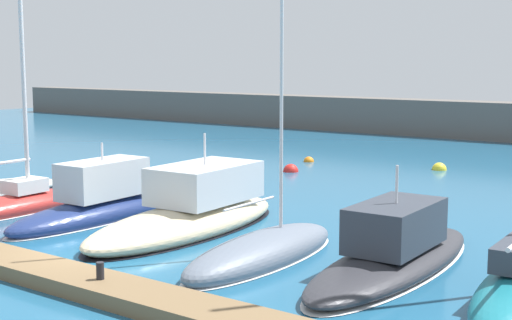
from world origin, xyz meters
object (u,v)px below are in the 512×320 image
object	(u,v)px
motorboat_charcoal_sixth	(395,252)
mooring_buoy_red	(291,172)
mooring_buoy_orange	(309,162)
dock_bollard	(100,271)
sailboat_red_second	(20,200)
sailboat_slate_fifth	(263,252)
mooring_buoy_yellow	(439,170)
motorboat_sand_fourth	(191,212)
motorboat_navy_third	(101,204)

from	to	relation	value
motorboat_charcoal_sixth	mooring_buoy_red	size ratio (longest dim) A/B	11.38
mooring_buoy_orange	dock_bollard	xyz separation A→B (m)	(8.70, -23.80, 0.63)
sailboat_red_second	sailboat_slate_fifth	bearing A→B (deg)	-93.13
sailboat_red_second	mooring_buoy_yellow	xyz separation A→B (m)	(9.04, 20.15, -0.44)
mooring_buoy_red	dock_bollard	xyz separation A→B (m)	(7.45, -19.99, 0.63)
sailboat_slate_fifth	mooring_buoy_red	distance (m)	17.43
motorboat_charcoal_sixth	sailboat_red_second	bearing A→B (deg)	93.45
mooring_buoy_yellow	mooring_buoy_red	size ratio (longest dim) A/B	0.97
sailboat_slate_fifth	mooring_buoy_yellow	xyz separation A→B (m)	(-2.74, 20.27, -0.25)
mooring_buoy_red	mooring_buoy_orange	bearing A→B (deg)	108.17
motorboat_sand_fourth	mooring_buoy_red	size ratio (longest dim) A/B	11.65
sailboat_slate_fifth	mooring_buoy_red	size ratio (longest dim) A/B	16.30
motorboat_sand_fourth	motorboat_charcoal_sixth	distance (m)	7.93
mooring_buoy_yellow	dock_bollard	xyz separation A→B (m)	(1.29, -25.27, 0.63)
sailboat_red_second	motorboat_navy_third	bearing A→B (deg)	-76.28
motorboat_navy_third	motorboat_charcoal_sixth	distance (m)	11.83
mooring_buoy_yellow	dock_bollard	world-z (taller)	dock_bollard
mooring_buoy_red	dock_bollard	distance (m)	21.34
motorboat_sand_fourth	motorboat_charcoal_sixth	world-z (taller)	motorboat_sand_fourth
mooring_buoy_orange	sailboat_red_second	bearing A→B (deg)	-94.97
sailboat_red_second	mooring_buoy_red	bearing A→B (deg)	-13.51
motorboat_charcoal_sixth	dock_bollard	xyz separation A→B (m)	(-5.01, -6.46, 0.13)
motorboat_navy_third	mooring_buoy_red	xyz separation A→B (m)	(-0.64, 13.85, -0.56)
motorboat_sand_fourth	mooring_buoy_orange	bearing A→B (deg)	16.35
motorboat_charcoal_sixth	mooring_buoy_yellow	world-z (taller)	motorboat_charcoal_sixth
motorboat_charcoal_sixth	sailboat_slate_fifth	bearing A→B (deg)	110.71
mooring_buoy_orange	mooring_buoy_yellow	bearing A→B (deg)	11.26
sailboat_slate_fifth	mooring_buoy_yellow	size ratio (longest dim) A/B	16.90
sailboat_slate_fifth	mooring_buoy_red	bearing A→B (deg)	29.13
motorboat_navy_third	mooring_buoy_orange	world-z (taller)	motorboat_navy_third
motorboat_sand_fourth	motorboat_charcoal_sixth	bearing A→B (deg)	-94.84
mooring_buoy_yellow	motorboat_charcoal_sixth	bearing A→B (deg)	-71.48
motorboat_charcoal_sixth	motorboat_navy_third	bearing A→B (deg)	89.98
sailboat_slate_fifth	mooring_buoy_orange	world-z (taller)	sailboat_slate_fifth
mooring_buoy_yellow	mooring_buoy_orange	xyz separation A→B (m)	(-7.41, -1.47, 0.00)
motorboat_charcoal_sixth	mooring_buoy_yellow	xyz separation A→B (m)	(-6.30, 18.81, -0.50)
sailboat_red_second	mooring_buoy_orange	world-z (taller)	sailboat_red_second
mooring_buoy_yellow	sailboat_slate_fifth	bearing A→B (deg)	-82.31
mooring_buoy_orange	sailboat_slate_fifth	bearing A→B (deg)	-61.63
motorboat_navy_third	mooring_buoy_orange	distance (m)	17.76
sailboat_slate_fifth	motorboat_charcoal_sixth	distance (m)	3.86
mooring_buoy_yellow	mooring_buoy_orange	bearing A→B (deg)	-168.74
sailboat_slate_fifth	motorboat_charcoal_sixth	xyz separation A→B (m)	(3.56, 1.46, 0.24)
sailboat_red_second	dock_bollard	bearing A→B (deg)	-118.94
mooring_buoy_red	motorboat_sand_fourth	bearing A→B (deg)	-71.02
sailboat_slate_fifth	mooring_buoy_yellow	distance (m)	20.45
motorboat_charcoal_sixth	mooring_buoy_red	xyz separation A→B (m)	(-12.46, 13.53, -0.50)
mooring_buoy_yellow	mooring_buoy_red	distance (m)	8.11
mooring_buoy_red	motorboat_navy_third	bearing A→B (deg)	-87.36
motorboat_charcoal_sixth	mooring_buoy_yellow	distance (m)	19.84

